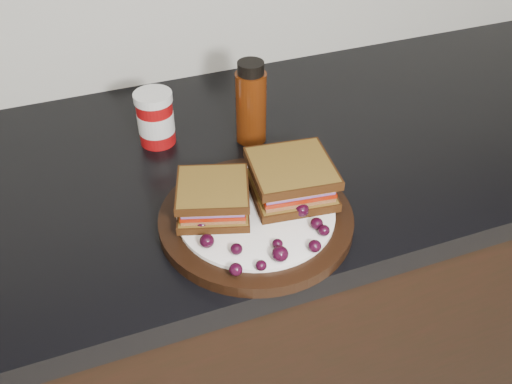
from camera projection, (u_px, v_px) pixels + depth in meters
base_cabinets at (250, 327)px, 1.26m from camera, size 3.96×0.58×0.86m
countertop at (248, 163)px, 0.98m from camera, size 3.98×0.60×0.04m
plate at (256, 219)px, 0.82m from camera, size 0.28×0.28×0.02m
sandwich_left at (213, 198)px, 0.80m from camera, size 0.13×0.13×0.05m
sandwich_right at (291, 179)px, 0.83m from camera, size 0.13×0.13×0.05m
grape_0 at (207, 241)px, 0.75m from camera, size 0.02×0.02×0.02m
grape_1 at (236, 249)px, 0.74m from camera, size 0.02×0.02×0.02m
grape_2 at (236, 269)px, 0.71m from camera, size 0.02×0.02×0.02m
grape_3 at (261, 265)px, 0.72m from camera, size 0.01×0.01×0.01m
grape_4 at (280, 254)px, 0.73m from camera, size 0.02×0.02×0.02m
grape_5 at (278, 244)px, 0.75m from camera, size 0.01×0.01×0.01m
grape_6 at (315, 246)px, 0.75m from camera, size 0.02×0.02×0.02m
grape_7 at (324, 230)px, 0.77m from camera, size 0.02×0.02×0.02m
grape_8 at (317, 224)px, 0.78m from camera, size 0.02×0.02×0.02m
grape_9 at (302, 210)px, 0.80m from camera, size 0.02×0.02×0.02m
grape_10 at (302, 190)px, 0.84m from camera, size 0.02×0.02×0.02m
grape_11 at (286, 189)px, 0.84m from camera, size 0.02×0.02×0.02m
grape_12 at (290, 184)px, 0.85m from camera, size 0.02×0.02×0.02m
grape_13 at (207, 186)px, 0.84m from camera, size 0.02×0.02×0.02m
grape_14 at (206, 203)px, 0.82m from camera, size 0.01×0.01×0.01m
grape_15 at (218, 215)px, 0.79m from camera, size 0.02×0.02×0.02m
grape_16 at (202, 224)px, 0.78m from camera, size 0.02×0.02×0.02m
grape_17 at (215, 193)px, 0.83m from camera, size 0.02×0.02×0.02m
grape_18 at (193, 211)px, 0.80m from camera, size 0.02×0.02×0.02m
grape_19 at (194, 215)px, 0.79m from camera, size 0.02×0.02×0.02m
condiment_jar at (155, 118)px, 0.96m from camera, size 0.08×0.08×0.10m
oil_bottle at (251, 102)px, 0.95m from camera, size 0.05×0.05×0.15m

